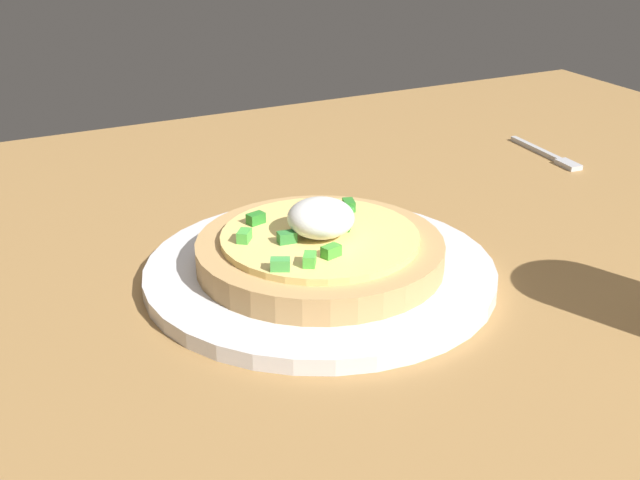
% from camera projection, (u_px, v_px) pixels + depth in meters
% --- Properties ---
extents(dining_table, '(1.23, 0.83, 0.03)m').
position_uv_depth(dining_table, '(322.00, 273.00, 0.66)').
color(dining_table, olive).
rests_on(dining_table, ground).
extents(plate, '(0.26, 0.26, 0.01)m').
position_uv_depth(plate, '(320.00, 272.00, 0.61)').
color(plate, silver).
rests_on(plate, dining_table).
extents(pizza, '(0.18, 0.18, 0.05)m').
position_uv_depth(pizza, '(320.00, 248.00, 0.60)').
color(pizza, tan).
rests_on(pizza, plate).
extents(fork, '(0.02, 0.11, 0.01)m').
position_uv_depth(fork, '(550.00, 156.00, 0.86)').
color(fork, '#B7B7BC').
rests_on(fork, dining_table).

